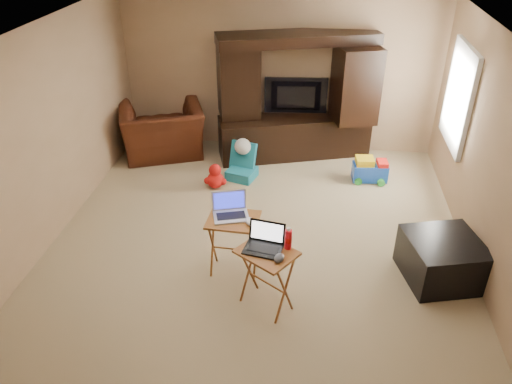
# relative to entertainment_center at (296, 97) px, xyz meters

# --- Properties ---
(floor) EXTENTS (5.50, 5.50, 0.00)m
(floor) POSITION_rel_entertainment_center_xyz_m (-0.29, -2.42, -0.98)
(floor) COLOR tan
(floor) RESTS_ON ground
(ceiling) EXTENTS (5.50, 5.50, 0.00)m
(ceiling) POSITION_rel_entertainment_center_xyz_m (-0.29, -2.42, 1.52)
(ceiling) COLOR silver
(ceiling) RESTS_ON ground
(wall_back) EXTENTS (5.00, 0.00, 5.00)m
(wall_back) POSITION_rel_entertainment_center_xyz_m (-0.29, 0.33, 0.27)
(wall_back) COLOR tan
(wall_back) RESTS_ON ground
(wall_front) EXTENTS (5.00, 0.00, 5.00)m
(wall_front) POSITION_rel_entertainment_center_xyz_m (-0.29, -5.17, 0.27)
(wall_front) COLOR tan
(wall_front) RESTS_ON ground
(wall_left) EXTENTS (0.00, 5.50, 5.50)m
(wall_left) POSITION_rel_entertainment_center_xyz_m (-2.79, -2.42, 0.27)
(wall_left) COLOR tan
(wall_left) RESTS_ON ground
(wall_right) EXTENTS (0.00, 5.50, 5.50)m
(wall_right) POSITION_rel_entertainment_center_xyz_m (2.21, -2.42, 0.27)
(wall_right) COLOR tan
(wall_right) RESTS_ON ground
(window_pane) EXTENTS (0.00, 1.20, 1.20)m
(window_pane) POSITION_rel_entertainment_center_xyz_m (2.19, -0.87, 0.42)
(window_pane) COLOR white
(window_pane) RESTS_ON ground
(window_frame) EXTENTS (0.06, 1.14, 1.34)m
(window_frame) POSITION_rel_entertainment_center_xyz_m (2.17, -0.87, 0.42)
(window_frame) COLOR white
(window_frame) RESTS_ON ground
(entertainment_center) EXTENTS (2.47, 1.29, 1.96)m
(entertainment_center) POSITION_rel_entertainment_center_xyz_m (0.00, 0.00, 0.00)
(entertainment_center) COLOR black
(entertainment_center) RESTS_ON floor
(television) EXTENTS (1.00, 0.21, 0.57)m
(television) POSITION_rel_entertainment_center_xyz_m (-0.00, 0.11, -0.04)
(television) COLOR black
(television) RESTS_ON entertainment_center
(recliner) EXTENTS (1.58, 1.48, 0.82)m
(recliner) POSITION_rel_entertainment_center_xyz_m (-2.11, -0.25, -0.57)
(recliner) COLOR #471D0F
(recliner) RESTS_ON floor
(child_rocker) EXTENTS (0.51, 0.54, 0.52)m
(child_rocker) POSITION_rel_entertainment_center_xyz_m (-0.72, -0.90, -0.72)
(child_rocker) COLOR teal
(child_rocker) RESTS_ON floor
(plush_toy) EXTENTS (0.34, 0.28, 0.38)m
(plush_toy) POSITION_rel_entertainment_center_xyz_m (-1.06, -1.23, -0.79)
(plush_toy) COLOR red
(plush_toy) RESTS_ON floor
(push_toy) EXTENTS (0.55, 0.41, 0.38)m
(push_toy) POSITION_rel_entertainment_center_xyz_m (1.18, -0.75, -0.79)
(push_toy) COLOR blue
(push_toy) RESTS_ON floor
(ottoman) EXTENTS (0.94, 0.94, 0.49)m
(ottoman) POSITION_rel_entertainment_center_xyz_m (1.80, -2.87, -0.73)
(ottoman) COLOR black
(ottoman) RESTS_ON floor
(tray_table_left) EXTENTS (0.57, 0.47, 0.71)m
(tray_table_left) POSITION_rel_entertainment_center_xyz_m (-0.48, -3.06, -0.62)
(tray_table_left) COLOR #AC6E29
(tray_table_left) RESTS_ON floor
(tray_table_right) EXTENTS (0.68, 0.66, 0.70)m
(tray_table_right) POSITION_rel_entertainment_center_xyz_m (-0.06, -3.56, -0.63)
(tray_table_right) COLOR #AA6829
(tray_table_right) RESTS_ON floor
(laptop_left) EXTENTS (0.44, 0.40, 0.24)m
(laptop_left) POSITION_rel_entertainment_center_xyz_m (-0.51, -3.03, -0.15)
(laptop_left) COLOR #B7B7BC
(laptop_left) RESTS_ON tray_table_left
(laptop_right) EXTENTS (0.41, 0.36, 0.24)m
(laptop_right) POSITION_rel_entertainment_center_xyz_m (-0.10, -3.54, -0.16)
(laptop_right) COLOR black
(laptop_right) RESTS_ON tray_table_right
(mouse_left) EXTENTS (0.14, 0.17, 0.06)m
(mouse_left) POSITION_rel_entertainment_center_xyz_m (-0.29, -3.13, -0.24)
(mouse_left) COLOR white
(mouse_left) RESTS_ON tray_table_left
(mouse_right) EXTENTS (0.12, 0.16, 0.06)m
(mouse_right) POSITION_rel_entertainment_center_xyz_m (0.07, -3.68, -0.25)
(mouse_right) COLOR #39383D
(mouse_right) RESTS_ON tray_table_right
(water_bottle) EXTENTS (0.07, 0.07, 0.21)m
(water_bottle) POSITION_rel_entertainment_center_xyz_m (0.14, -3.48, -0.18)
(water_bottle) COLOR red
(water_bottle) RESTS_ON tray_table_right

